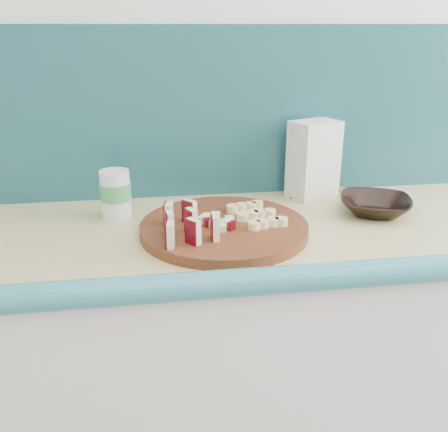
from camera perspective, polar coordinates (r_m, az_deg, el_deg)
name	(u,v)px	position (r m, az deg, el deg)	size (l,w,h in m)	color
kitchen_counter	(347,358)	(1.63, 13.93, -15.48)	(2.20, 0.63, 0.91)	silver
backsplash	(333,111)	(1.61, 12.30, 11.68)	(2.20, 0.02, 0.50)	teal
cutting_board	(224,228)	(1.27, 0.00, -1.40)	(0.43, 0.43, 0.03)	#47200F
apple_wedges	(185,223)	(1.19, -4.49, -0.84)	(0.13, 0.19, 0.06)	beige
apple_chunks	(214,221)	(1.25, -1.15, -0.56)	(0.07, 0.06, 0.02)	#F3E9C2
banana_slices	(256,215)	(1.30, 3.73, 0.14)	(0.14, 0.18, 0.02)	#EAD88F
brown_bowl	(375,206)	(1.46, 16.88, 1.14)	(0.20, 0.20, 0.05)	black
flour_bag	(313,160)	(1.54, 10.18, 6.35)	(0.14, 0.10, 0.23)	silver
canister	(116,194)	(1.38, -12.28, 2.48)	(0.08, 0.08, 0.14)	silver
banana_peel	(324,189)	(1.63, 11.36, 2.99)	(0.25, 0.21, 0.01)	gold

